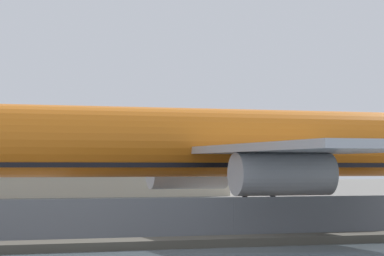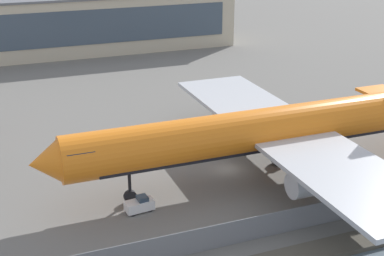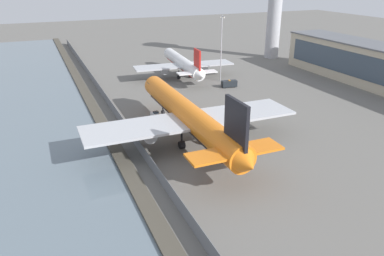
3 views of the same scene
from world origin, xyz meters
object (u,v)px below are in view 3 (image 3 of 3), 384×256
(apron_light_mast_apron_west, at_px, (221,45))
(control_tower, at_px, (276,1))
(baggage_tug, at_px, (155,114))
(ops_van, at_px, (230,83))
(cargo_jet_orange, at_px, (189,116))
(passenger_jet_white_red, at_px, (183,64))

(apron_light_mast_apron_west, bearing_deg, control_tower, 123.62)
(baggage_tug, relative_size, ops_van, 0.62)
(ops_van, distance_m, control_tower, 59.11)
(cargo_jet_orange, bearing_deg, passenger_jet_white_red, 159.50)
(ops_van, relative_size, apron_light_mast_apron_west, 0.24)
(ops_van, bearing_deg, cargo_jet_orange, -40.09)
(passenger_jet_white_red, distance_m, apron_light_mast_apron_west, 16.49)
(control_tower, bearing_deg, ops_van, -49.13)
(cargo_jet_orange, bearing_deg, apron_light_mast_apron_west, 145.14)
(cargo_jet_orange, relative_size, control_tower, 1.31)
(control_tower, bearing_deg, cargo_jet_orange, -44.95)
(baggage_tug, bearing_deg, passenger_jet_white_red, 148.14)
(apron_light_mast_apron_west, bearing_deg, baggage_tug, -51.51)
(control_tower, xyz_separation_m, apron_light_mast_apron_west, (26.55, -39.94, -12.24))
(baggage_tug, xyz_separation_m, apron_light_mast_apron_west, (-26.51, 33.34, 11.91))
(ops_van, height_order, control_tower, control_tower)
(passenger_jet_white_red, xyz_separation_m, apron_light_mast_apron_west, (10.04, 10.62, 7.64))
(passenger_jet_white_red, distance_m, ops_van, 21.57)
(cargo_jet_orange, xyz_separation_m, apron_light_mast_apron_west, (-44.55, 31.04, 6.35))
(passenger_jet_white_red, xyz_separation_m, ops_van, (18.94, 9.60, -3.80))
(ops_van, distance_m, apron_light_mast_apron_west, 14.52)
(baggage_tug, bearing_deg, ops_van, 118.60)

